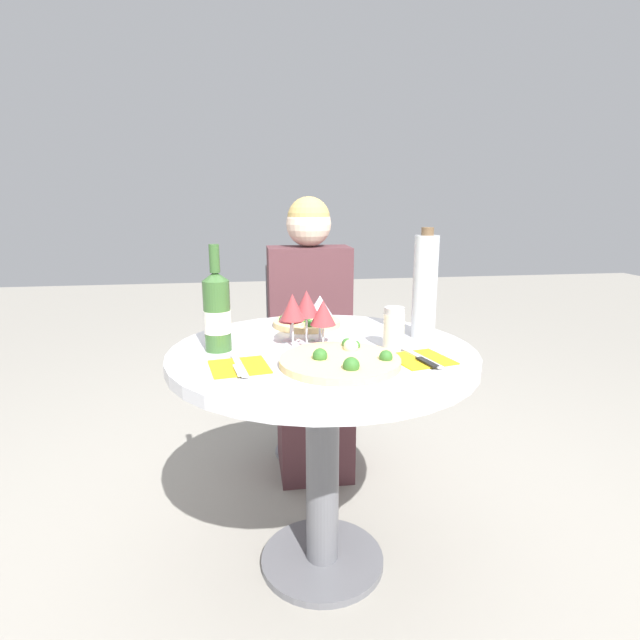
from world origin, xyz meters
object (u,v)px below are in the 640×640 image
(dining_table, at_px, (323,396))
(chair_behind_diner, at_px, (308,361))
(seated_diner, at_px, (311,348))
(wine_bottle, at_px, (217,312))
(tall_carafe, at_px, (425,286))
(pizza_large, at_px, (341,360))

(dining_table, relative_size, chair_behind_diner, 1.04)
(seated_diner, relative_size, wine_bottle, 3.82)
(seated_diner, relative_size, tall_carafe, 3.40)
(seated_diner, bearing_deg, tall_carafe, 115.86)
(tall_carafe, bearing_deg, pizza_large, -142.49)
(seated_diner, bearing_deg, pizza_large, 88.03)
(wine_bottle, bearing_deg, pizza_large, -29.51)
(pizza_large, distance_m, wine_bottle, 0.40)
(dining_table, bearing_deg, tall_carafe, 14.25)
(chair_behind_diner, bearing_deg, wine_bottle, 65.14)
(dining_table, distance_m, chair_behind_diner, 0.83)
(dining_table, height_order, pizza_large, pizza_large)
(tall_carafe, bearing_deg, wine_bottle, -175.24)
(seated_diner, distance_m, pizza_large, 0.86)
(dining_table, xyz_separation_m, wine_bottle, (-0.31, 0.03, 0.27))
(wine_bottle, height_order, tall_carafe, tall_carafe)
(wine_bottle, relative_size, tall_carafe, 0.89)
(chair_behind_diner, xyz_separation_m, tall_carafe, (0.29, -0.73, 0.47))
(dining_table, distance_m, pizza_large, 0.23)
(chair_behind_diner, relative_size, wine_bottle, 2.82)
(chair_behind_diner, distance_m, seated_diner, 0.17)
(dining_table, bearing_deg, pizza_large, -80.28)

